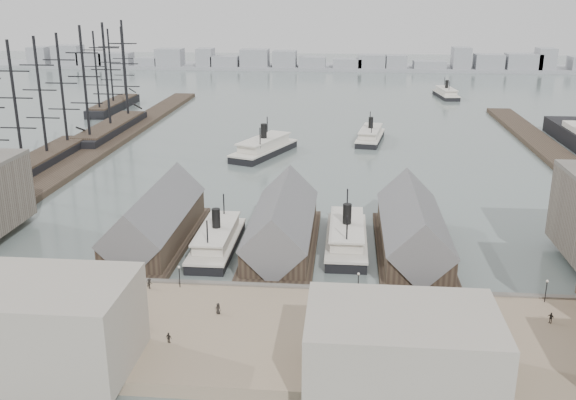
# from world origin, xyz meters

# --- Properties ---
(ground) EXTENTS (900.00, 900.00, 0.00)m
(ground) POSITION_xyz_m (0.00, 0.00, 0.00)
(ground) COLOR #556260
(ground) RESTS_ON ground
(quay) EXTENTS (180.00, 30.00, 2.00)m
(quay) POSITION_xyz_m (0.00, -20.00, 1.00)
(quay) COLOR #836F58
(quay) RESTS_ON ground
(seawall) EXTENTS (180.00, 1.20, 2.30)m
(seawall) POSITION_xyz_m (0.00, -5.20, 1.15)
(seawall) COLOR #59544C
(seawall) RESTS_ON ground
(west_wharf) EXTENTS (10.00, 220.00, 1.60)m
(west_wharf) POSITION_xyz_m (-68.00, 100.00, 0.80)
(west_wharf) COLOR #2D231C
(west_wharf) RESTS_ON ground
(east_wharf) EXTENTS (10.00, 180.00, 1.60)m
(east_wharf) POSITION_xyz_m (78.00, 90.00, 0.80)
(east_wharf) COLOR #2D231C
(east_wharf) RESTS_ON ground
(ferry_shed_west) EXTENTS (14.00, 42.00, 12.60)m
(ferry_shed_west) POSITION_xyz_m (-26.00, 16.88, 4.64)
(ferry_shed_west) COLOR #2D231C
(ferry_shed_west) RESTS_ON ground
(ferry_shed_center) EXTENTS (14.00, 42.00, 12.60)m
(ferry_shed_center) POSITION_xyz_m (0.00, 16.88, 4.64)
(ferry_shed_center) COLOR #2D231C
(ferry_shed_center) RESTS_ON ground
(ferry_shed_east) EXTENTS (14.00, 42.00, 12.60)m
(ferry_shed_east) POSITION_xyz_m (26.00, 16.88, 4.64)
(ferry_shed_east) COLOR #2D231C
(ferry_shed_east) RESTS_ON ground
(street_bldg_center) EXTENTS (24.00, 16.00, 10.00)m
(street_bldg_center) POSITION_xyz_m (20.00, -32.00, 7.00)
(street_bldg_center) COLOR gray
(street_bldg_center) RESTS_ON quay
(street_bldg_west) EXTENTS (30.00, 16.00, 12.00)m
(street_bldg_west) POSITION_xyz_m (-30.00, -32.00, 8.00)
(street_bldg_west) COLOR gray
(street_bldg_west) RESTS_ON quay
(lamp_post_far_w) EXTENTS (0.44, 0.44, 3.92)m
(lamp_post_far_w) POSITION_xyz_m (-45.00, -7.00, 4.71)
(lamp_post_far_w) COLOR black
(lamp_post_far_w) RESTS_ON quay
(lamp_post_near_w) EXTENTS (0.44, 0.44, 3.92)m
(lamp_post_near_w) POSITION_xyz_m (-15.00, -7.00, 4.71)
(lamp_post_near_w) COLOR black
(lamp_post_near_w) RESTS_ON quay
(lamp_post_near_e) EXTENTS (0.44, 0.44, 3.92)m
(lamp_post_near_e) POSITION_xyz_m (15.00, -7.00, 4.71)
(lamp_post_near_e) COLOR black
(lamp_post_near_e) RESTS_ON quay
(lamp_post_far_e) EXTENTS (0.44, 0.44, 3.92)m
(lamp_post_far_e) POSITION_xyz_m (45.00, -7.00, 4.71)
(lamp_post_far_e) COLOR black
(lamp_post_far_e) RESTS_ON quay
(far_shore) EXTENTS (500.00, 40.00, 15.72)m
(far_shore) POSITION_xyz_m (-2.07, 334.14, 3.91)
(far_shore) COLOR gray
(far_shore) RESTS_ON ground
(ferry_docked_west) EXTENTS (7.75, 25.82, 9.22)m
(ferry_docked_west) POSITION_xyz_m (-13.00, 14.77, 2.16)
(ferry_docked_west) COLOR black
(ferry_docked_west) RESTS_ON ground
(ferry_docked_east) EXTENTS (8.15, 27.17, 9.71)m
(ferry_docked_east) POSITION_xyz_m (13.00, 18.76, 2.27)
(ferry_docked_east) COLOR black
(ferry_docked_east) RESTS_ON ground
(ferry_open_near) EXTENTS (19.57, 31.10, 10.68)m
(ferry_open_near) POSITION_xyz_m (-13.56, 94.11, 2.50)
(ferry_open_near) COLOR black
(ferry_open_near) RESTS_ON ground
(ferry_open_mid) EXTENTS (11.34, 26.19, 9.05)m
(ferry_open_mid) POSITION_xyz_m (20.81, 117.04, 2.12)
(ferry_open_mid) COLOR black
(ferry_open_mid) RESTS_ON ground
(ferry_open_far) EXTENTS (10.57, 26.02, 9.03)m
(ferry_open_far) POSITION_xyz_m (61.00, 218.49, 2.12)
(ferry_open_far) COLOR black
(ferry_open_far) RESTS_ON ground
(sailing_ship_near) EXTENTS (9.20, 63.35, 37.81)m
(sailing_ship_near) POSITION_xyz_m (-76.85, 68.69, 2.78)
(sailing_ship_near) COLOR black
(sailing_ship_near) RESTS_ON ground
(sailing_ship_mid) EXTENTS (9.66, 55.79, 39.70)m
(sailing_ship_mid) POSITION_xyz_m (-72.50, 118.14, 2.84)
(sailing_ship_mid) COLOR black
(sailing_ship_mid) RESTS_ON ground
(sailing_ship_far) EXTENTS (8.46, 46.97, 34.76)m
(sailing_ship_far) POSITION_xyz_m (-90.13, 169.95, 2.51)
(sailing_ship_far) COLOR black
(sailing_ship_far) RESTS_ON ground
(tram) EXTENTS (3.18, 9.68, 3.39)m
(tram) POSITION_xyz_m (30.24, -15.38, 3.73)
(tram) COLOR black
(tram) RESTS_ON quay
(horse_cart_left) EXTENTS (4.64, 3.70, 1.60)m
(horse_cart_left) POSITION_xyz_m (-41.07, -13.94, 2.81)
(horse_cart_left) COLOR black
(horse_cart_left) RESTS_ON quay
(horse_cart_center) EXTENTS (4.89, 1.66, 1.57)m
(horse_cart_center) POSITION_xyz_m (-17.99, -21.28, 2.80)
(horse_cart_center) COLOR black
(horse_cart_center) RESTS_ON quay
(horse_cart_right) EXTENTS (4.73, 3.11, 1.45)m
(horse_cart_right) POSITION_xyz_m (18.38, -21.26, 2.76)
(horse_cart_right) COLOR black
(horse_cart_right) RESTS_ON quay
(pedestrian_0) EXTENTS (0.61, 0.45, 1.67)m
(pedestrian_0) POSITION_xyz_m (-42.22, -13.60, 2.84)
(pedestrian_0) COLOR black
(pedestrian_0) RESTS_ON quay
(pedestrian_1) EXTENTS (0.95, 0.85, 1.61)m
(pedestrian_1) POSITION_xyz_m (-38.46, -21.22, 2.81)
(pedestrian_1) COLOR black
(pedestrian_1) RESTS_ON quay
(pedestrian_2) EXTENTS (1.05, 1.34, 1.81)m
(pedestrian_2) POSITION_xyz_m (-19.95, -8.00, 2.91)
(pedestrian_2) COLOR black
(pedestrian_2) RESTS_ON quay
(pedestrian_3) EXTENTS (1.02, 0.69, 1.61)m
(pedestrian_3) POSITION_xyz_m (-12.01, -24.94, 2.81)
(pedestrian_3) COLOR black
(pedestrian_3) RESTS_ON quay
(pedestrian_4) EXTENTS (1.04, 0.91, 1.80)m
(pedestrian_4) POSITION_xyz_m (-6.69, -15.73, 2.90)
(pedestrian_4) COLOR black
(pedestrian_4) RESTS_ON quay
(pedestrian_5) EXTENTS (0.72, 0.76, 1.68)m
(pedestrian_5) POSITION_xyz_m (15.57, -16.08, 2.84)
(pedestrian_5) COLOR black
(pedestrian_5) RESTS_ON quay
(pedestrian_6) EXTENTS (0.96, 0.97, 1.58)m
(pedestrian_6) POSITION_xyz_m (26.67, -8.00, 2.79)
(pedestrian_6) COLOR black
(pedestrian_6) RESTS_ON quay
(pedestrian_7) EXTENTS (1.13, 1.14, 1.58)m
(pedestrian_7) POSITION_xyz_m (25.57, -26.72, 2.79)
(pedestrian_7) COLOR black
(pedestrian_7) RESTS_ON quay
(pedestrian_8) EXTENTS (1.03, 1.00, 1.74)m
(pedestrian_8) POSITION_xyz_m (43.86, -13.99, 2.87)
(pedestrian_8) COLOR black
(pedestrian_8) RESTS_ON quay
(pedestrian_10) EXTENTS (1.08, 1.22, 1.64)m
(pedestrian_10) POSITION_xyz_m (-31.66, -15.69, 2.82)
(pedestrian_10) COLOR black
(pedestrian_10) RESTS_ON quay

